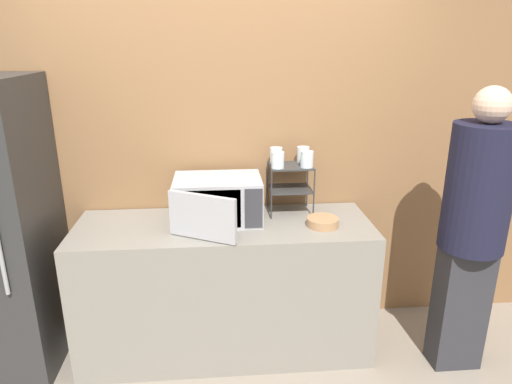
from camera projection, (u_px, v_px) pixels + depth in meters
name	position (u px, v px, depth m)	size (l,w,h in m)	color
ground_plane	(228.00, 377.00, 2.89)	(12.00, 12.00, 0.00)	gray
wall_back	(222.00, 151.00, 3.13)	(8.00, 0.06, 2.60)	olive
counter	(225.00, 287.00, 3.05)	(1.90, 0.66, 0.91)	gray
microwave	(217.00, 200.00, 2.92)	(0.57, 0.61, 0.29)	#ADADB2
dish_rack	(290.00, 178.00, 3.04)	(0.29, 0.23, 0.33)	#333333
glass_front_left	(278.00, 160.00, 2.92)	(0.08, 0.08, 0.11)	silver
glass_back_right	(303.00, 155.00, 3.06)	(0.08, 0.08, 0.11)	silver
glass_front_right	(307.00, 159.00, 2.94)	(0.08, 0.08, 0.11)	silver
glass_back_left	(276.00, 155.00, 3.04)	(0.08, 0.08, 0.11)	silver
bowl	(323.00, 222.00, 2.87)	(0.20, 0.20, 0.05)	#AD7F56
person	(474.00, 221.00, 2.71)	(0.38, 0.38, 1.80)	#2D2D33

